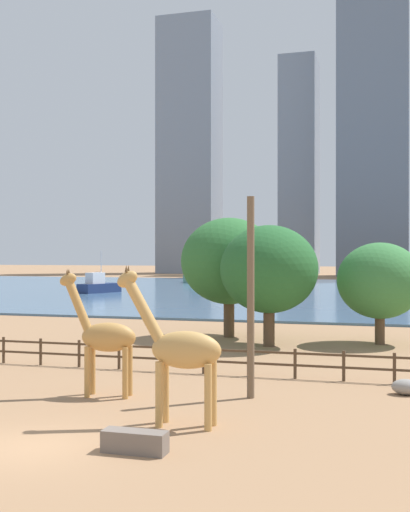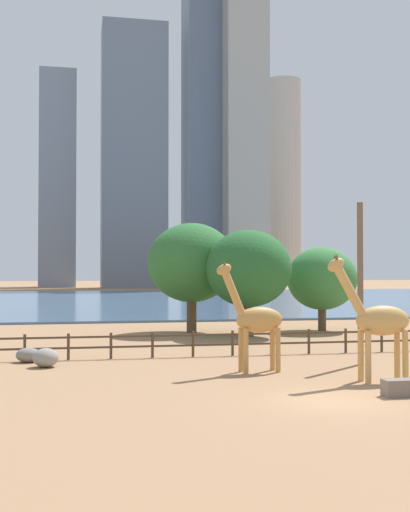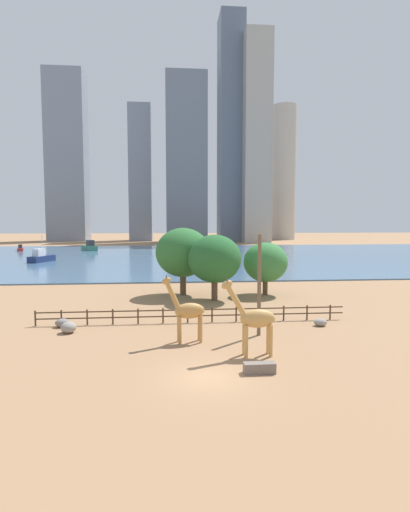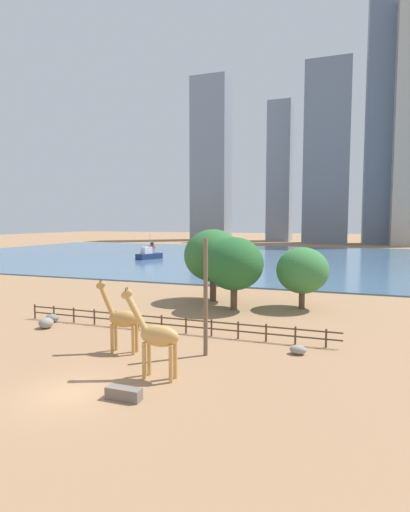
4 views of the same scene
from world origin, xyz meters
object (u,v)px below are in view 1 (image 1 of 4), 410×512
feeding_trough (135,442)px  giraffe_tall (180,349)px  boat_ferry (98,278)px  boat_tug (99,286)px  tree_left_large (229,261)px  boat_sailboat (194,277)px  giraffe_companion (104,337)px  tree_center_broad (269,269)px  tree_right_tall (380,281)px  utility_pole (251,297)px  boulder_small (406,387)px

feeding_trough → giraffe_tall: bearing=83.7°
boat_ferry → boat_tug: boat_tug is taller
tree_left_large → boat_sailboat: size_ratio=1.08×
boat_ferry → tree_left_large: bearing=14.3°
giraffe_companion → boat_sailboat: bearing=-81.6°
tree_center_broad → boat_ferry: tree_center_broad is taller
tree_right_tall → boat_sailboat: 80.89m
giraffe_companion → boat_ferry: giraffe_companion is taller
utility_pole → feeding_trough: (-1.65, -7.42, -3.50)m
boat_sailboat → tree_left_large: bearing=168.2°
utility_pole → boat_ferry: size_ratio=1.72×
boulder_small → tree_left_large: bearing=125.7°
utility_pole → boulder_small: utility_pole is taller
tree_left_large → tree_center_broad: bearing=-46.5°
giraffe_companion → boat_sailboat: 94.02m
boulder_small → tree_left_large: tree_left_large is taller
feeding_trough → boulder_small: bearing=52.8°
tree_left_large → giraffe_companion: bearing=-91.2°
utility_pole → boat_ferry: bearing=118.7°
boat_sailboat → tree_center_broad: bearing=169.6°
utility_pole → tree_right_tall: size_ratio=1.24×
feeding_trough → boat_ferry: (-47.52, 97.10, 0.52)m
tree_center_broad → boat_tug: (-31.41, 42.87, -3.39)m
tree_center_broad → tree_left_large: bearing=133.5°
giraffe_companion → utility_pole: utility_pole is taller
feeding_trough → tree_left_large: (-3.41, 24.51, 4.67)m
giraffe_companion → boulder_small: giraffe_companion is taller
boulder_small → tree_center_broad: 14.28m
boat_tug → utility_pole: bearing=-128.7°
giraffe_tall → giraffe_companion: (-4.11, 3.23, -0.14)m
tree_center_broad → boat_tug: 53.26m
boat_ferry → boat_sailboat: bearing=72.8°
giraffe_companion → boat_ferry: size_ratio=1.10×
boulder_small → tree_left_large: 18.94m
tree_center_broad → boat_ferry: size_ratio=1.62×
boat_tug → feeding_trough: bearing=-132.9°
giraffe_tall → tree_right_tall: tree_right_tall is taller
utility_pole → boulder_small: 7.00m
giraffe_companion → feeding_trough: bearing=115.0°
utility_pole → tree_center_broad: size_ratio=1.06×
giraffe_tall → tree_center_broad: bearing=-89.9°
feeding_trough → boat_sailboat: 100.98m
tree_center_broad → boat_tug: tree_center_broad is taller
giraffe_companion → tree_center_broad: tree_center_broad is taller
utility_pole → feeding_trough: utility_pole is taller
giraffe_tall → tree_left_large: (-3.74, 21.58, 2.55)m
giraffe_tall → utility_pole: bearing=-107.8°
feeding_trough → tree_center_broad: tree_center_broad is taller
giraffe_tall → utility_pole: 4.88m
feeding_trough → boat_ferry: boat_ferry is taller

